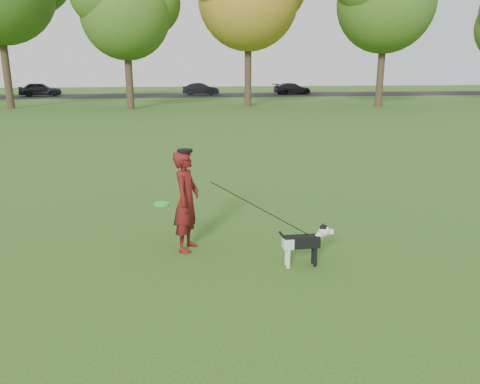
{
  "coord_description": "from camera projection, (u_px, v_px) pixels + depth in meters",
  "views": [
    {
      "loc": [
        -1.12,
        -6.54,
        2.75
      ],
      "look_at": [
        -0.2,
        0.08,
        0.95
      ],
      "focal_mm": 35.0,
      "sensor_mm": 36.0,
      "label": 1
    }
  ],
  "objects": [
    {
      "name": "car_mid",
      "position": [
        201.0,
        89.0,
        45.41
      ],
      "size": [
        3.65,
        1.81,
        1.15
      ],
      "primitive_type": "imported",
      "rotation": [
        0.0,
        0.0,
        1.4
      ],
      "color": "black",
      "rests_on": "road"
    },
    {
      "name": "car_right",
      "position": [
        292.0,
        89.0,
        46.62
      ],
      "size": [
        3.99,
        2.12,
        1.1
      ],
      "primitive_type": "imported",
      "rotation": [
        0.0,
        0.0,
        1.73
      ],
      "color": "black",
      "rests_on": "road"
    },
    {
      "name": "road",
      "position": [
        186.0,
        95.0,
        45.37
      ],
      "size": [
        120.0,
        7.0,
        0.02
      ],
      "primitive_type": "cube",
      "color": "black",
      "rests_on": "ground"
    },
    {
      "name": "man",
      "position": [
        186.0,
        201.0,
        7.07
      ],
      "size": [
        0.55,
        0.66,
        1.56
      ],
      "primitive_type": "imported",
      "rotation": [
        0.0,
        0.0,
        1.22
      ],
      "color": "#510B12",
      "rests_on": "ground"
    },
    {
      "name": "ground",
      "position": [
        254.0,
        253.0,
        7.12
      ],
      "size": [
        120.0,
        120.0,
        0.0
      ],
      "primitive_type": "plane",
      "color": "#285116",
      "rests_on": "ground"
    },
    {
      "name": "car_left",
      "position": [
        40.0,
        89.0,
        43.43
      ],
      "size": [
        3.91,
        2.02,
        1.27
      ],
      "primitive_type": "imported",
      "rotation": [
        0.0,
        0.0,
        1.72
      ],
      "color": "black",
      "rests_on": "road"
    },
    {
      "name": "dog",
      "position": [
        306.0,
        240.0,
        6.59
      ],
      "size": [
        0.81,
        0.16,
        0.62
      ],
      "color": "black",
      "rests_on": "ground"
    },
    {
      "name": "man_held_items",
      "position": [
        260.0,
        209.0,
        6.79
      ],
      "size": [
        2.24,
        0.96,
        1.16
      ],
      "color": "#1CE03B",
      "rests_on": "ground"
    }
  ]
}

